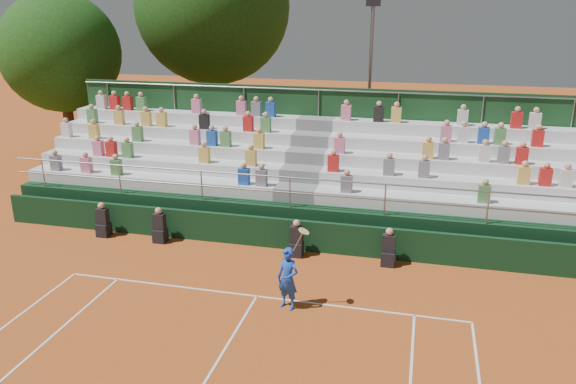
% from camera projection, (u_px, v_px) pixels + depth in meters
% --- Properties ---
extents(ground, '(90.00, 90.00, 0.00)m').
position_uv_depth(ground, '(257.00, 296.00, 14.93)').
color(ground, '#B4511E').
rests_on(ground, ground).
extents(courtside_wall, '(20.00, 0.15, 1.00)m').
position_uv_depth(courtside_wall, '(286.00, 234.00, 17.72)').
color(courtside_wall, black).
rests_on(courtside_wall, ground).
extents(line_officials, '(9.82, 0.40, 1.19)m').
position_uv_depth(line_officials, '(232.00, 235.00, 17.69)').
color(line_officials, black).
rests_on(line_officials, ground).
extents(grandstand, '(20.00, 5.20, 4.40)m').
position_uv_depth(grandstand, '(307.00, 186.00, 20.53)').
color(grandstand, black).
rests_on(grandstand, ground).
extents(tennis_player, '(0.88, 0.59, 2.22)m').
position_uv_depth(tennis_player, '(288.00, 278.00, 14.13)').
color(tennis_player, blue).
rests_on(tennis_player, ground).
extents(tree_west, '(5.56, 5.56, 8.04)m').
position_uv_depth(tree_west, '(60.00, 53.00, 26.33)').
color(tree_west, '#372414').
rests_on(tree_west, ground).
extents(tree_east, '(7.64, 7.64, 11.13)m').
position_uv_depth(tree_east, '(213.00, 7.00, 27.79)').
color(tree_east, '#372414').
rests_on(tree_east, ground).
extents(floodlight_mast, '(0.60, 0.25, 7.67)m').
position_uv_depth(floodlight_mast, '(370.00, 73.00, 24.78)').
color(floodlight_mast, gray).
rests_on(floodlight_mast, ground).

